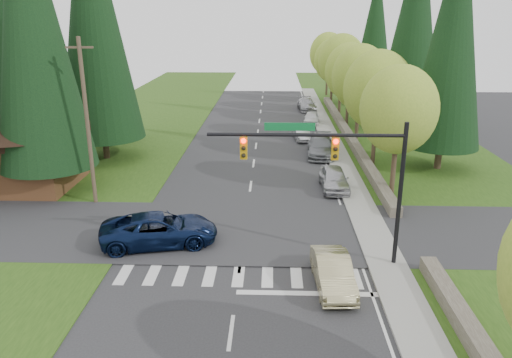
# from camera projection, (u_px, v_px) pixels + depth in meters

# --- Properties ---
(ground) EXTENTS (120.00, 120.00, 0.00)m
(ground) POSITION_uv_depth(u_px,v_px,m) (233.00, 317.00, 19.37)
(ground) COLOR #28282B
(ground) RESTS_ON ground
(grass_east) EXTENTS (14.00, 110.00, 0.06)m
(grass_east) POSITION_uv_depth(u_px,v_px,m) (424.00, 168.00, 37.92)
(grass_east) COLOR #264813
(grass_east) RESTS_ON ground
(grass_west) EXTENTS (14.00, 110.00, 0.06)m
(grass_west) POSITION_uv_depth(u_px,v_px,m) (86.00, 165.00, 38.75)
(grass_west) COLOR #264813
(grass_west) RESTS_ON ground
(cross_street) EXTENTS (120.00, 8.00, 0.10)m
(cross_street) POSITION_uv_depth(u_px,v_px,m) (244.00, 232.00, 26.96)
(cross_street) COLOR #28282B
(cross_street) RESTS_ON ground
(sidewalk_east) EXTENTS (1.80, 80.00, 0.13)m
(sidewalk_east) POSITION_uv_depth(u_px,v_px,m) (340.00, 160.00, 40.00)
(sidewalk_east) COLOR gray
(sidewalk_east) RESTS_ON ground
(curb_east) EXTENTS (0.20, 80.00, 0.13)m
(curb_east) POSITION_uv_depth(u_px,v_px,m) (329.00, 160.00, 40.03)
(curb_east) COLOR gray
(curb_east) RESTS_ON ground
(stone_wall_north) EXTENTS (0.70, 40.00, 0.70)m
(stone_wall_north) POSITION_uv_depth(u_px,v_px,m) (347.00, 134.00, 47.44)
(stone_wall_north) COLOR #4C4438
(stone_wall_north) RESTS_ON ground
(traffic_signal) EXTENTS (8.70, 0.37, 6.80)m
(traffic_signal) POSITION_uv_depth(u_px,v_px,m) (338.00, 162.00, 21.93)
(traffic_signal) COLOR black
(traffic_signal) RESTS_ON ground
(brown_building) EXTENTS (8.40, 8.40, 5.40)m
(brown_building) POSITION_uv_depth(u_px,v_px,m) (25.00, 142.00, 33.09)
(brown_building) COLOR #4C2D19
(brown_building) RESTS_ON ground
(utility_pole) EXTENTS (1.60, 0.24, 10.00)m
(utility_pole) POSITION_uv_depth(u_px,v_px,m) (87.00, 122.00, 29.44)
(utility_pole) COLOR #473828
(utility_pole) RESTS_ON ground
(decid_tree_0) EXTENTS (4.80, 4.80, 8.37)m
(decid_tree_0) POSITION_uv_depth(u_px,v_px,m) (399.00, 110.00, 30.60)
(decid_tree_0) COLOR #38281C
(decid_tree_0) RESTS_ON ground
(decid_tree_1) EXTENTS (5.20, 5.20, 8.80)m
(decid_tree_1) POSITION_uv_depth(u_px,v_px,m) (378.00, 90.00, 37.17)
(decid_tree_1) COLOR #38281C
(decid_tree_1) RESTS_ON ground
(decid_tree_2) EXTENTS (5.00, 5.00, 8.82)m
(decid_tree_2) POSITION_uv_depth(u_px,v_px,m) (360.00, 77.00, 43.78)
(decid_tree_2) COLOR #38281C
(decid_tree_2) RESTS_ON ground
(decid_tree_3) EXTENTS (5.00, 5.00, 8.55)m
(decid_tree_3) POSITION_uv_depth(u_px,v_px,m) (349.00, 71.00, 50.50)
(decid_tree_3) COLOR #38281C
(decid_tree_3) RESTS_ON ground
(decid_tree_4) EXTENTS (5.40, 5.40, 9.18)m
(decid_tree_4) POSITION_uv_depth(u_px,v_px,m) (342.00, 61.00, 57.01)
(decid_tree_4) COLOR #38281C
(decid_tree_4) RESTS_ON ground
(decid_tree_5) EXTENTS (4.80, 4.80, 8.30)m
(decid_tree_5) POSITION_uv_depth(u_px,v_px,m) (333.00, 61.00, 63.83)
(decid_tree_5) COLOR #38281C
(decid_tree_5) RESTS_ON ground
(decid_tree_6) EXTENTS (5.20, 5.20, 8.86)m
(decid_tree_6) POSITION_uv_depth(u_px,v_px,m) (328.00, 54.00, 70.36)
(decid_tree_6) COLOR #38281C
(decid_tree_6) RESTS_ON ground
(conifer_w_a) EXTENTS (6.12, 6.12, 19.80)m
(conifer_w_a) POSITION_uv_depth(u_px,v_px,m) (31.00, 21.00, 29.67)
(conifer_w_a) COLOR #38281C
(conifer_w_a) RESTS_ON ground
(conifer_w_b) EXTENTS (5.44, 5.44, 17.80)m
(conifer_w_b) POSITION_uv_depth(u_px,v_px,m) (17.00, 36.00, 33.88)
(conifer_w_b) COLOR #38281C
(conifer_w_b) RESTS_ON ground
(conifer_w_c) EXTENTS (6.46, 6.46, 20.80)m
(conifer_w_c) POSITION_uv_depth(u_px,v_px,m) (93.00, 12.00, 37.07)
(conifer_w_c) COLOR #38281C
(conifer_w_c) RESTS_ON ground
(conifer_w_e) EXTENTS (5.78, 5.78, 18.80)m
(conifer_w_e) POSITION_uv_depth(u_px,v_px,m) (95.00, 25.00, 43.14)
(conifer_w_e) COLOR #38281C
(conifer_w_e) RESTS_ON ground
(conifer_e_a) EXTENTS (5.44, 5.44, 17.80)m
(conifer_e_a) POSITION_uv_depth(u_px,v_px,m) (453.00, 35.00, 34.82)
(conifer_e_a) COLOR #38281C
(conifer_e_a) RESTS_ON ground
(conifer_e_b) EXTENTS (6.12, 6.12, 19.80)m
(conifer_e_b) POSITION_uv_depth(u_px,v_px,m) (415.00, 18.00, 47.75)
(conifer_e_b) COLOR #38281C
(conifer_e_b) RESTS_ON ground
(conifer_e_c) EXTENTS (5.10, 5.10, 16.80)m
(conifer_e_c) POSITION_uv_depth(u_px,v_px,m) (375.00, 30.00, 61.54)
(conifer_e_c) COLOR #38281C
(conifer_e_c) RESTS_ON ground
(sedan_champagne) EXTENTS (1.71, 4.29, 1.39)m
(sedan_champagne) POSITION_uv_depth(u_px,v_px,m) (333.00, 272.00, 21.30)
(sedan_champagne) COLOR tan
(sedan_champagne) RESTS_ON ground
(suv_navy) EXTENTS (6.28, 3.88, 1.62)m
(suv_navy) POSITION_uv_depth(u_px,v_px,m) (159.00, 229.00, 25.24)
(suv_navy) COLOR #0B1739
(suv_navy) RESTS_ON ground
(parked_car_a) EXTENTS (1.85, 4.39, 1.48)m
(parked_car_a) POSITION_uv_depth(u_px,v_px,m) (334.00, 179.00, 33.26)
(parked_car_a) COLOR #B4B4BA
(parked_car_a) RESTS_ON ground
(parked_car_b) EXTENTS (2.51, 5.46, 1.55)m
(parked_car_b) POSITION_uv_depth(u_px,v_px,m) (321.00, 147.00, 41.19)
(parked_car_b) COLOR slate
(parked_car_b) RESTS_ON ground
(parked_car_c) EXTENTS (1.83, 4.02, 1.28)m
(parked_car_c) POSITION_uv_depth(u_px,v_px,m) (302.00, 133.00, 46.55)
(parked_car_c) COLOR #B5B5BA
(parked_car_c) RESTS_ON ground
(parked_car_d) EXTENTS (1.95, 3.94, 1.29)m
(parked_car_d) POSITION_uv_depth(u_px,v_px,m) (311.00, 118.00, 53.14)
(parked_car_d) COLOR silver
(parked_car_d) RESTS_ON ground
(parked_car_e) EXTENTS (2.34, 5.02, 1.42)m
(parked_car_e) POSITION_uv_depth(u_px,v_px,m) (307.00, 104.00, 60.85)
(parked_car_e) COLOR #9C9CA0
(parked_car_e) RESTS_ON ground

